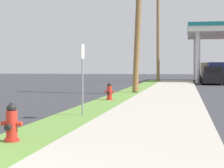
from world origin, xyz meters
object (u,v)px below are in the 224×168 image
fire_hydrant_third (137,84)px  truck_tan_at_forecourt (208,73)px  street_sign_post (82,64)px  truck_navy_at_far_bay (217,73)px  utility_pole_midground (138,11)px  fire_hydrant_second (109,92)px  car_black_by_far_pump (213,76)px  utility_pole_background (158,31)px  fire_hydrant_nearest (12,125)px

fire_hydrant_third → truck_tan_at_forecourt: size_ratio=0.13×
street_sign_post → truck_navy_at_far_bay: 29.19m
utility_pole_midground → truck_tan_at_forecourt: bearing=75.9°
fire_hydrant_second → truck_navy_at_far_bay: size_ratio=0.14×
utility_pole_midground → car_black_by_far_pump: utility_pole_midground is taller
fire_hydrant_third → car_black_by_far_pump: size_ratio=0.16×
fire_hydrant_second → utility_pole_background: (0.45, 24.34, 4.76)m
fire_hydrant_third → truck_tan_at_forecourt: (5.46, 16.64, 0.47)m
fire_hydrant_nearest → truck_navy_at_far_bay: 33.55m
car_black_by_far_pump → fire_hydrant_third: bearing=-118.3°
fire_hydrant_nearest → utility_pole_background: 34.66m
fire_hydrant_second → utility_pole_midground: bearing=84.4°
car_black_by_far_pump → fire_hydrant_second: bearing=-106.2°
fire_hydrant_nearest → fire_hydrant_second: size_ratio=1.00×
fire_hydrant_nearest → utility_pole_background: (0.49, 34.33, 4.76)m
fire_hydrant_second → utility_pole_background: utility_pole_background is taller
truck_navy_at_far_bay → street_sign_post: bearing=-101.8°
fire_hydrant_third → utility_pole_midground: 5.36m
utility_pole_midground → car_black_by_far_pump: size_ratio=2.00×
fire_hydrant_nearest → truck_navy_at_far_bay: bearing=79.3°
truck_tan_at_forecourt → utility_pole_background: bearing=-164.8°
fire_hydrant_second → truck_tan_at_forecourt: size_ratio=0.13×
street_sign_post → truck_tan_at_forecourt: bearing=80.4°
fire_hydrant_nearest → truck_tan_at_forecourt: bearing=81.1°
street_sign_post → truck_tan_at_forecourt: 31.78m
utility_pole_background → street_sign_post: size_ratio=4.72×
fire_hydrant_nearest → car_black_by_far_pump: bearing=79.1°
utility_pole_midground → car_black_by_far_pump: (5.02, 13.38, -4.00)m
utility_pole_midground → street_sign_post: size_ratio=4.26×
fire_hydrant_nearest → fire_hydrant_third: (0.13, 19.08, 0.00)m
utility_pole_background → utility_pole_midground: bearing=-89.6°
utility_pole_midground → truck_tan_at_forecourt: utility_pole_midground is taller
truck_navy_at_far_bay → fire_hydrant_nearest: bearing=-100.7°
utility_pole_background → truck_tan_at_forecourt: (5.10, 1.39, -4.29)m
fire_hydrant_second → car_black_by_far_pump: 20.08m
utility_pole_midground → truck_navy_at_far_bay: (5.63, 17.07, -3.81)m
fire_hydrant_second → truck_tan_at_forecourt: bearing=77.8°
fire_hydrant_nearest → utility_pole_background: size_ratio=0.07×
fire_hydrant_third → utility_pole_background: bearing=88.7°
utility_pole_midground → truck_navy_at_far_bay: size_ratio=1.66×
fire_hydrant_nearest → truck_navy_at_far_bay: truck_navy_at_far_bay is taller
street_sign_post → car_black_by_far_pump: bearing=77.9°
fire_hydrant_third → street_sign_post: 14.74m
utility_pole_midground → car_black_by_far_pump: bearing=69.4°
fire_hydrant_second → car_black_by_far_pump: car_black_by_far_pump is taller
fire_hydrant_third → utility_pole_midground: bearing=-81.5°
truck_tan_at_forecourt → fire_hydrant_third: bearing=-108.2°
street_sign_post → fire_hydrant_second: bearing=92.5°
utility_pole_background → fire_hydrant_second: bearing=-91.1°
truck_tan_at_forecourt → car_black_by_far_pump: bearing=-89.6°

